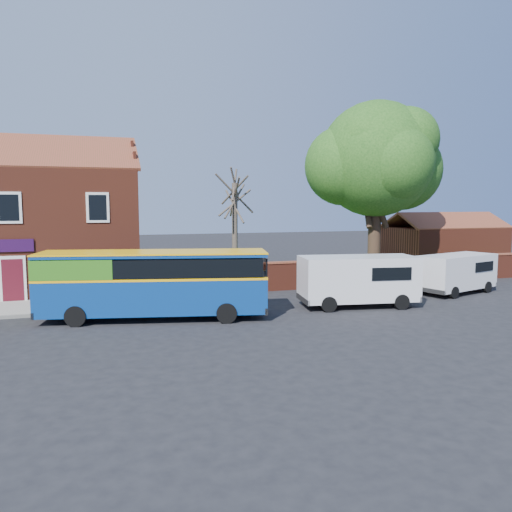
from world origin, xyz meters
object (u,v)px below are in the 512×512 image
object	(u,v)px
van_far	(457,272)
large_tree	(376,163)
van_near	(358,278)
bus	(147,281)

from	to	relation	value
van_far	large_tree	xyz separation A→B (m)	(-1.18, 6.52, 6.20)
van_far	van_near	bearing A→B (deg)	175.46
van_near	van_far	size ratio (longest dim) A/B	1.11
bus	van_far	size ratio (longest dim) A/B	1.88
van_near	large_tree	bearing A→B (deg)	63.78
van_far	large_tree	bearing A→B (deg)	83.15
van_near	large_tree	world-z (taller)	large_tree
van_far	large_tree	world-z (taller)	large_tree
bus	van_near	size ratio (longest dim) A/B	1.70
van_far	large_tree	size ratio (longest dim) A/B	0.45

